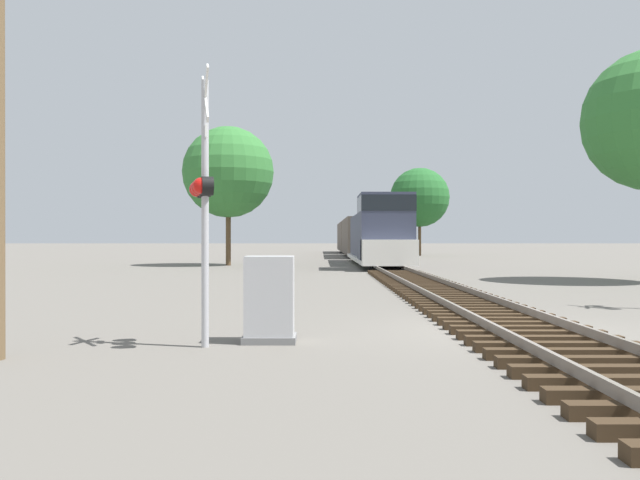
{
  "coord_description": "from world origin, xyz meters",
  "views": [
    {
      "loc": [
        -3.7,
        -11.81,
        1.78
      ],
      "look_at": [
        -3.75,
        7.85,
        1.72
      ],
      "focal_mm": 35.0,
      "sensor_mm": 36.0,
      "label": 1
    }
  ],
  "objects_px": {
    "crossing_signal_near": "(205,192)",
    "tree_deep_background": "(421,197)",
    "tree_mid_background": "(230,172)",
    "relay_cabinet": "(271,300)",
    "freight_train": "(362,237)"
  },
  "relations": [
    {
      "from": "crossing_signal_near",
      "to": "tree_deep_background",
      "type": "relative_size",
      "value": 0.51
    },
    {
      "from": "crossing_signal_near",
      "to": "tree_mid_background",
      "type": "relative_size",
      "value": 0.5
    },
    {
      "from": "relay_cabinet",
      "to": "tree_mid_background",
      "type": "bearing_deg",
      "value": 99.7
    },
    {
      "from": "tree_mid_background",
      "to": "crossing_signal_near",
      "type": "bearing_deg",
      "value": -82.37
    },
    {
      "from": "freight_train",
      "to": "relay_cabinet",
      "type": "xyz_separation_m",
      "value": [
        -4.57,
        -46.53,
        -1.17
      ]
    },
    {
      "from": "freight_train",
      "to": "crossing_signal_near",
      "type": "bearing_deg",
      "value": -96.8
    },
    {
      "from": "crossing_signal_near",
      "to": "tree_mid_background",
      "type": "bearing_deg",
      "value": 171.47
    },
    {
      "from": "crossing_signal_near",
      "to": "tree_mid_background",
      "type": "distance_m",
      "value": 30.84
    },
    {
      "from": "crossing_signal_near",
      "to": "tree_mid_background",
      "type": "height_order",
      "value": "tree_mid_background"
    },
    {
      "from": "freight_train",
      "to": "tree_mid_background",
      "type": "relative_size",
      "value": 5.6
    },
    {
      "from": "freight_train",
      "to": "crossing_signal_near",
      "type": "distance_m",
      "value": 47.38
    },
    {
      "from": "tree_mid_background",
      "to": "freight_train",
      "type": "bearing_deg",
      "value": 59.88
    },
    {
      "from": "relay_cabinet",
      "to": "tree_mid_background",
      "type": "xyz_separation_m",
      "value": [
        -5.11,
        29.86,
        5.34
      ]
    },
    {
      "from": "freight_train",
      "to": "tree_mid_background",
      "type": "xyz_separation_m",
      "value": [
        -9.67,
        -16.67,
        4.17
      ]
    },
    {
      "from": "tree_deep_background",
      "to": "tree_mid_background",
      "type": "bearing_deg",
      "value": -125.19
    }
  ]
}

